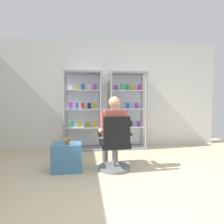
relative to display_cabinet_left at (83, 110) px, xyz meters
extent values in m
plane|color=#C6B793|center=(0.55, -2.76, -0.97)|extent=(7.20, 7.20, 0.00)
cube|color=silver|center=(0.55, 0.24, 0.38)|extent=(6.00, 0.10, 2.70)
cylinder|color=gray|center=(-0.42, -0.26, -0.02)|extent=(0.05, 0.05, 1.90)
cylinder|color=gray|center=(0.43, -0.26, -0.02)|extent=(0.05, 0.05, 1.90)
cylinder|color=gray|center=(-0.42, 0.14, -0.02)|extent=(0.05, 0.05, 1.90)
cylinder|color=gray|center=(0.43, 0.14, -0.02)|extent=(0.05, 0.05, 1.90)
cube|color=gray|center=(0.00, -0.06, 0.91)|extent=(0.90, 0.45, 0.04)
cube|color=gray|center=(0.00, -0.06, -0.95)|extent=(0.90, 0.45, 0.04)
cube|color=silver|center=(0.00, 0.15, -0.02)|extent=(0.84, 0.02, 1.80)
cube|color=silver|center=(0.00, -0.06, -0.42)|extent=(0.82, 0.39, 0.02)
cube|color=#268C4C|center=(-0.26, -0.02, -0.33)|extent=(0.08, 0.03, 0.15)
cube|color=#999919|center=(-0.09, -0.03, -0.35)|extent=(0.08, 0.04, 0.12)
cube|color=#999919|center=(0.10, -0.02, -0.34)|extent=(0.08, 0.04, 0.13)
cube|color=gold|center=(0.27, -0.08, -0.35)|extent=(0.08, 0.05, 0.13)
cube|color=silver|center=(0.00, -0.06, 0.03)|extent=(0.82, 0.39, 0.02)
cube|color=purple|center=(-0.30, -0.08, 0.12)|extent=(0.09, 0.06, 0.15)
cube|color=#264CB2|center=(-0.14, -0.10, 0.11)|extent=(0.07, 0.04, 0.14)
cube|color=red|center=(-0.01, -0.10, 0.11)|extent=(0.08, 0.04, 0.14)
cube|color=black|center=(0.15, -0.08, 0.11)|extent=(0.08, 0.05, 0.14)
cube|color=#999919|center=(0.29, -0.10, 0.11)|extent=(0.09, 0.06, 0.15)
cube|color=silver|center=(0.00, -0.06, 0.48)|extent=(0.82, 0.39, 0.02)
cube|color=silver|center=(-0.30, -0.04, 0.55)|extent=(0.08, 0.05, 0.13)
cube|color=#999919|center=(-0.14, -0.07, 0.56)|extent=(0.07, 0.04, 0.13)
cube|color=#264CB2|center=(0.00, -0.09, 0.56)|extent=(0.08, 0.04, 0.15)
cube|color=silver|center=(0.15, -0.07, 0.56)|extent=(0.08, 0.04, 0.14)
cube|color=purple|center=(0.30, -0.08, 0.56)|extent=(0.08, 0.04, 0.15)
cylinder|color=gray|center=(0.68, -0.26, -0.02)|extent=(0.05, 0.05, 1.90)
cylinder|color=gray|center=(1.53, -0.26, -0.02)|extent=(0.05, 0.05, 1.90)
cylinder|color=gray|center=(0.68, 0.14, -0.02)|extent=(0.05, 0.05, 1.90)
cylinder|color=gray|center=(1.53, 0.14, -0.02)|extent=(0.05, 0.05, 1.90)
cube|color=gray|center=(1.10, -0.06, 0.91)|extent=(0.90, 0.45, 0.04)
cube|color=gray|center=(1.10, -0.06, -0.95)|extent=(0.90, 0.45, 0.04)
cube|color=silver|center=(1.10, 0.15, -0.02)|extent=(0.84, 0.02, 1.80)
cube|color=silver|center=(1.10, -0.06, -0.42)|extent=(0.82, 0.39, 0.02)
cube|color=#268C4C|center=(0.83, -0.09, -0.34)|extent=(0.08, 0.04, 0.13)
cube|color=#268C4C|center=(1.00, -0.02, -0.33)|extent=(0.09, 0.04, 0.16)
cube|color=black|center=(1.19, -0.04, -0.34)|extent=(0.08, 0.05, 0.14)
cube|color=purple|center=(1.38, -0.09, -0.34)|extent=(0.09, 0.05, 0.13)
cube|color=silver|center=(1.10, -0.06, 0.03)|extent=(0.82, 0.39, 0.02)
cube|color=silver|center=(0.87, -0.10, 0.12)|extent=(0.08, 0.03, 0.15)
cube|color=#264CB2|center=(1.10, -0.10, 0.11)|extent=(0.09, 0.06, 0.14)
cube|color=purple|center=(1.34, -0.05, 0.11)|extent=(0.08, 0.04, 0.14)
cube|color=silver|center=(1.10, -0.06, 0.48)|extent=(0.82, 0.39, 0.02)
cube|color=purple|center=(0.81, -0.07, 0.56)|extent=(0.09, 0.05, 0.13)
cube|color=#268C4C|center=(0.95, -0.08, 0.57)|extent=(0.08, 0.04, 0.15)
cube|color=#268C4C|center=(1.10, -0.02, 0.57)|extent=(0.08, 0.05, 0.15)
cube|color=gold|center=(1.24, -0.08, 0.55)|extent=(0.08, 0.04, 0.12)
cube|color=purple|center=(1.39, -0.11, 0.56)|extent=(0.09, 0.05, 0.15)
cylinder|color=slate|center=(0.55, -1.58, -0.94)|extent=(0.56, 0.56, 0.06)
cylinder|color=slate|center=(0.55, -1.58, -0.73)|extent=(0.07, 0.07, 0.41)
cube|color=black|center=(0.55, -1.58, -0.51)|extent=(0.51, 0.51, 0.10)
cube|color=black|center=(0.56, -1.79, -0.23)|extent=(0.44, 0.11, 0.45)
cube|color=black|center=(0.81, -1.57, -0.33)|extent=(0.06, 0.30, 0.04)
cube|color=black|center=(0.29, -1.60, -0.33)|extent=(0.06, 0.30, 0.04)
cylinder|color=slate|center=(0.64, -1.38, -0.41)|extent=(0.16, 0.41, 0.14)
cylinder|color=slate|center=(0.62, -1.18, -0.69)|extent=(0.11, 0.11, 0.56)
cylinder|color=slate|center=(0.44, -1.39, -0.41)|extent=(0.16, 0.41, 0.14)
cylinder|color=slate|center=(0.42, -1.19, -0.69)|extent=(0.11, 0.11, 0.56)
cube|color=#BF594C|center=(0.55, -1.58, -0.16)|extent=(0.37, 0.24, 0.50)
sphere|color=tan|center=(0.55, -1.58, 0.22)|extent=(0.20, 0.20, 0.20)
cylinder|color=#BF594C|center=(0.75, -1.57, -0.09)|extent=(0.09, 0.09, 0.28)
cylinder|color=tan|center=(0.74, -1.39, -0.31)|extent=(0.10, 0.30, 0.08)
cylinder|color=#BF594C|center=(0.35, -1.59, -0.09)|extent=(0.09, 0.09, 0.28)
cylinder|color=tan|center=(0.34, -1.41, -0.31)|extent=(0.10, 0.30, 0.08)
cube|color=teal|center=(-0.27, -1.54, -0.73)|extent=(0.51, 0.37, 0.48)
cylinder|color=brown|center=(-0.26, -1.61, -0.43)|extent=(0.07, 0.07, 0.10)
camera|label=1|loc=(0.03, -5.14, 0.29)|focal=33.29mm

